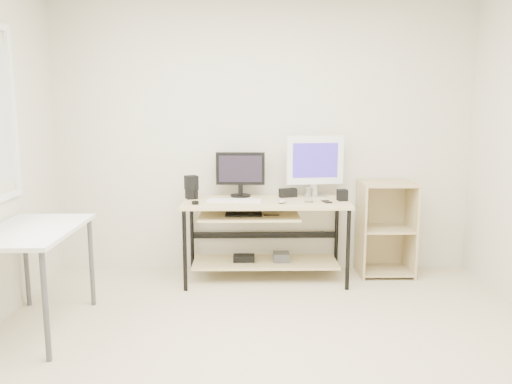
{
  "coord_description": "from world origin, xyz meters",
  "views": [
    {
      "loc": [
        -0.16,
        -2.81,
        1.57
      ],
      "look_at": [
        -0.09,
        1.3,
        0.89
      ],
      "focal_mm": 35.0,
      "sensor_mm": 36.0,
      "label": 1
    }
  ],
  "objects": [
    {
      "name": "drinking_glass",
      "position": [
        0.38,
        1.56,
        0.82
      ],
      "size": [
        0.07,
        0.07,
        0.13
      ],
      "primitive_type": "cylinder",
      "rotation": [
        0.0,
        0.0,
        0.07
      ],
      "color": "white",
      "rests_on": "coaster"
    },
    {
      "name": "room",
      "position": [
        -0.14,
        0.04,
        1.32
      ],
      "size": [
        4.01,
        4.01,
        2.62
      ],
      "color": "beige",
      "rests_on": "ground"
    },
    {
      "name": "coaster",
      "position": [
        0.38,
        1.56,
        0.75
      ],
      "size": [
        0.09,
        0.09,
        0.01
      ],
      "primitive_type": "cylinder",
      "rotation": [
        0.0,
        0.0,
        0.07
      ],
      "color": "olive",
      "rests_on": "desk"
    },
    {
      "name": "speaker_right",
      "position": [
        0.7,
        1.64,
        0.8
      ],
      "size": [
        0.1,
        0.1,
        0.1
      ],
      "primitive_type": "cube",
      "rotation": [
        0.0,
        0.0,
        0.14
      ],
      "color": "black",
      "rests_on": "desk"
    },
    {
      "name": "center_speaker",
      "position": [
        0.22,
        1.83,
        0.79
      ],
      "size": [
        0.18,
        0.12,
        0.08
      ],
      "primitive_type": "cube",
      "rotation": [
        0.0,
        0.0,
        0.28
      ],
      "color": "black",
      "rests_on": "desk"
    },
    {
      "name": "side_table",
      "position": [
        -1.68,
        0.6,
        0.67
      ],
      "size": [
        0.6,
        1.0,
        0.75
      ],
      "color": "white",
      "rests_on": "ground"
    },
    {
      "name": "volume_puck",
      "position": [
        -0.62,
        1.48,
        0.76
      ],
      "size": [
        0.07,
        0.07,
        0.03
      ],
      "primitive_type": "cylinder",
      "rotation": [
        0.0,
        0.0,
        -0.12
      ],
      "color": "black",
      "rests_on": "desk"
    },
    {
      "name": "speaker_left",
      "position": [
        -0.69,
        1.76,
        0.86
      ],
      "size": [
        0.14,
        0.14,
        0.22
      ],
      "rotation": [
        0.0,
        0.0,
        0.42
      ],
      "color": "black",
      "rests_on": "desk"
    },
    {
      "name": "black_monitor",
      "position": [
        -0.23,
        1.87,
        0.99
      ],
      "size": [
        0.46,
        0.19,
        0.42
      ],
      "rotation": [
        0.0,
        0.0,
        -0.04
      ],
      "color": "black",
      "rests_on": "desk"
    },
    {
      "name": "mouse",
      "position": [
        0.14,
        1.52,
        0.77
      ],
      "size": [
        0.11,
        0.13,
        0.04
      ],
      "primitive_type": "ellipsoid",
      "rotation": [
        0.0,
        0.0,
        -0.33
      ],
      "color": "#B4B4B9",
      "rests_on": "desk"
    },
    {
      "name": "desk",
      "position": [
        -0.03,
        1.66,
        0.54
      ],
      "size": [
        1.5,
        0.65,
        0.75
      ],
      "color": "#D5C187",
      "rests_on": "ground"
    },
    {
      "name": "audio_controller",
      "position": [
        -0.68,
        1.74,
        0.82
      ],
      "size": [
        0.07,
        0.05,
        0.14
      ],
      "primitive_type": "cube",
      "rotation": [
        0.0,
        0.0,
        -0.05
      ],
      "color": "black",
      "rests_on": "desk"
    },
    {
      "name": "white_imac",
      "position": [
        0.47,
        1.84,
        1.08
      ],
      "size": [
        0.54,
        0.17,
        0.58
      ],
      "rotation": [
        0.0,
        0.0,
        0.12
      ],
      "color": "silver",
      "rests_on": "desk"
    },
    {
      "name": "shelf_unit",
      "position": [
        1.15,
        1.82,
        0.45
      ],
      "size": [
        0.5,
        0.4,
        0.9
      ],
      "color": "tan",
      "rests_on": "ground"
    },
    {
      "name": "keyboard",
      "position": [
        -0.29,
        1.62,
        0.76
      ],
      "size": [
        0.49,
        0.17,
        0.02
      ],
      "primitive_type": "cube",
      "rotation": [
        0.0,
        0.0,
        -0.08
      ],
      "color": "white",
      "rests_on": "desk"
    },
    {
      "name": "smartphone",
      "position": [
        0.55,
        1.56,
        0.75
      ],
      "size": [
        0.09,
        0.13,
        0.01
      ],
      "primitive_type": "cube",
      "rotation": [
        0.0,
        0.0,
        0.24
      ],
      "color": "black",
      "rests_on": "desk"
    }
  ]
}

